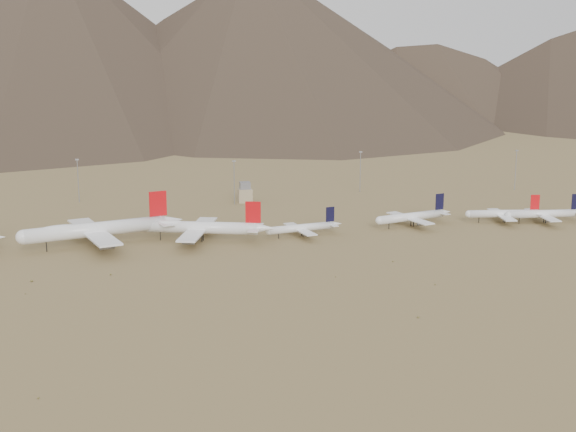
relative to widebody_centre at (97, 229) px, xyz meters
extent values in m
plane|color=#A58B55|center=(51.10, -28.87, -7.96)|extent=(3000.00, 3000.00, 0.00)
cylinder|color=white|center=(-0.32, -0.10, -0.08)|extent=(63.88, 25.19, 6.69)
sphere|color=white|center=(-31.28, -9.49, -0.08)|extent=(6.55, 6.55, 6.55)
cone|color=white|center=(34.37, 10.43, 0.42)|extent=(12.90, 9.14, 6.02)
cube|color=white|center=(-1.56, -0.47, -1.09)|extent=(27.14, 59.78, 0.84)
cube|color=white|center=(29.41, 8.93, 0.58)|extent=(12.12, 23.27, 0.40)
cube|color=red|center=(28.17, 8.55, 9.19)|extent=(8.23, 3.02, 11.87)
cylinder|color=black|center=(-21.99, -6.67, -5.69)|extent=(0.43, 0.43, 4.53)
cylinder|color=black|center=(0.44, 1.88, -5.69)|extent=(0.54, 0.54, 4.53)
cylinder|color=black|center=(1.41, -1.32, -5.69)|extent=(0.54, 0.54, 4.53)
ellipsoid|color=white|center=(-16.42, -4.98, 1.75)|extent=(21.28, 10.81, 4.01)
cylinder|color=slate|center=(-5.00, 10.88, -2.74)|extent=(7.07, 4.76, 3.01)
cylinder|color=slate|center=(1.89, -11.83, -2.74)|extent=(7.07, 4.76, 3.01)
cylinder|color=slate|center=(-8.10, 21.10, -2.74)|extent=(7.07, 4.76, 3.01)
cylinder|color=slate|center=(4.99, -22.05, -2.74)|extent=(7.07, 4.76, 3.01)
cylinder|color=white|center=(47.07, 0.00, -1.27)|extent=(54.17, 21.64, 5.68)
sphere|color=white|center=(20.82, 8.11, -1.27)|extent=(5.56, 5.56, 5.56)
cone|color=white|center=(76.47, -9.08, -0.85)|extent=(10.96, 7.80, 5.11)
cube|color=white|center=(46.02, 0.32, -2.13)|extent=(23.26, 50.71, 0.71)
cube|color=white|center=(72.27, -7.78, -0.71)|extent=(10.37, 19.74, 0.34)
cube|color=red|center=(71.22, -7.46, 6.60)|extent=(6.97, 2.60, 10.07)
cylinder|color=black|center=(28.70, 5.67, -6.04)|extent=(0.37, 0.37, 3.85)
cylinder|color=black|center=(48.54, 1.03, -6.04)|extent=(0.46, 0.46, 3.85)
cylinder|color=black|center=(47.70, -1.68, -6.04)|extent=(0.46, 0.46, 3.85)
ellipsoid|color=white|center=(33.42, 4.21, 0.29)|extent=(18.05, 9.26, 3.41)
cylinder|color=slate|center=(48.99, 9.95, -3.53)|extent=(6.00, 4.06, 2.55)
cylinder|color=slate|center=(43.05, -9.30, -3.53)|extent=(6.00, 4.06, 2.55)
cylinder|color=slate|center=(51.67, 18.61, -3.53)|extent=(6.00, 4.06, 2.55)
cylinder|color=slate|center=(40.37, -17.96, -3.53)|extent=(6.00, 4.06, 2.55)
cylinder|color=white|center=(95.66, 0.22, -3.64)|extent=(33.60, 10.67, 3.65)
sphere|color=white|center=(79.25, -3.33, -3.64)|extent=(3.57, 3.57, 3.57)
cone|color=white|center=(114.05, 4.20, -3.37)|extent=(6.60, 4.49, 3.28)
cube|color=white|center=(95.01, 0.08, -4.19)|extent=(11.34, 29.28, 0.46)
cube|color=white|center=(111.42, 3.63, -3.28)|extent=(5.27, 11.33, 0.22)
cube|color=black|center=(110.77, 3.49, 1.78)|extent=(4.34, 1.24, 7.20)
cylinder|color=black|center=(84.17, -2.27, -6.71)|extent=(0.38, 0.38, 2.50)
cylinder|color=black|center=(96.13, 1.25, -6.71)|extent=(0.48, 0.48, 2.50)
cylinder|color=black|center=(96.51, -0.53, -6.71)|extent=(0.48, 0.48, 2.50)
cylinder|color=slate|center=(93.30, 7.96, -5.09)|extent=(3.63, 2.31, 1.64)
cylinder|color=slate|center=(96.71, -7.80, -5.09)|extent=(3.63, 2.31, 1.64)
cylinder|color=white|center=(155.25, 11.53, -2.98)|extent=(38.28, 15.14, 4.20)
sphere|color=white|center=(136.71, 5.97, -2.98)|extent=(4.12, 4.12, 4.12)
cone|color=white|center=(176.01, 17.76, -2.67)|extent=(7.76, 5.62, 3.78)
cube|color=white|center=(154.51, 11.31, -3.61)|extent=(15.46, 33.55, 0.53)
cube|color=white|center=(173.04, 16.87, -2.56)|extent=(6.96, 13.08, 0.25)
cube|color=black|center=(172.30, 16.64, 3.26)|extent=(4.93, 1.81, 8.29)
cylinder|color=black|center=(142.27, 7.64, -6.52)|extent=(0.44, 0.44, 2.88)
cylinder|color=black|center=(155.69, 12.76, -6.52)|extent=(0.55, 0.55, 2.88)
cylinder|color=black|center=(156.29, 10.75, -6.52)|extent=(0.55, 0.55, 2.88)
cylinder|color=slate|center=(151.84, 20.21, -4.65)|extent=(4.25, 2.92, 1.89)
cylinder|color=slate|center=(157.17, 2.41, -4.65)|extent=(4.25, 2.92, 1.89)
cylinder|color=white|center=(205.35, 11.29, -3.31)|extent=(36.41, 8.36, 3.93)
sphere|color=white|center=(187.39, 13.52, -3.31)|extent=(3.85, 3.85, 3.85)
cone|color=white|center=(225.47, 8.79, -3.01)|extent=(6.90, 4.31, 3.54)
cube|color=white|center=(204.63, 11.38, -3.89)|extent=(9.57, 31.50, 0.49)
cube|color=white|center=(222.60, 9.15, -2.91)|extent=(4.69, 12.10, 0.24)
cube|color=red|center=(221.88, 9.24, 2.54)|extent=(4.71, 0.93, 7.76)
cylinder|color=black|center=(192.78, 12.85, -6.61)|extent=(0.41, 0.41, 2.69)
cylinder|color=black|center=(206.19, 12.18, -6.61)|extent=(0.52, 0.52, 2.69)
cylinder|color=black|center=(205.95, 10.23, -6.61)|extent=(0.52, 0.52, 2.69)
cylinder|color=slate|center=(205.71, 20.00, -4.87)|extent=(3.81, 2.20, 1.77)
cylinder|color=slate|center=(203.56, 2.76, -4.87)|extent=(3.81, 2.20, 1.77)
cylinder|color=white|center=(225.46, 6.01, -3.13)|extent=(37.72, 6.58, 4.07)
sphere|color=white|center=(206.74, 7.26, -3.13)|extent=(3.99, 3.99, 3.99)
cube|color=white|center=(224.72, 6.06, -3.75)|extent=(8.14, 32.50, 0.51)
cube|color=black|center=(242.69, 4.85, 2.92)|extent=(4.89, 0.69, 8.04)
cylinder|color=black|center=(212.36, 6.88, -6.57)|extent=(0.43, 0.43, 2.79)
cylinder|color=black|center=(226.28, 6.97, -6.57)|extent=(0.54, 0.54, 2.79)
cylinder|color=black|center=(226.14, 4.94, -6.57)|extent=(0.54, 0.54, 2.79)
cylinder|color=slate|center=(225.32, 15.04, -4.75)|extent=(3.87, 2.08, 1.83)
cylinder|color=slate|center=(224.11, -2.93, -4.75)|extent=(3.87, 2.08, 1.83)
cube|color=tan|center=(81.10, 91.13, -3.96)|extent=(8.00, 8.00, 8.00)
cube|color=slate|center=(81.10, 91.13, 2.04)|extent=(6.00, 6.00, 4.00)
cylinder|color=gray|center=(-14.63, 109.29, 4.54)|extent=(0.50, 0.50, 25.00)
cube|color=gray|center=(-14.63, 109.29, 17.34)|extent=(2.00, 0.60, 0.80)
cylinder|color=gray|center=(74.17, 85.79, 4.54)|extent=(0.50, 0.50, 25.00)
cube|color=gray|center=(74.17, 85.79, 17.34)|extent=(2.00, 0.60, 0.80)
cylinder|color=gray|center=(156.71, 110.67, 4.54)|extent=(0.50, 0.50, 25.00)
cube|color=gray|center=(156.71, 110.67, 17.34)|extent=(2.00, 0.60, 0.80)
cylinder|color=gray|center=(255.23, 98.21, 4.54)|extent=(0.50, 0.50, 25.00)
cube|color=gray|center=(255.23, 98.21, 17.34)|extent=(2.00, 0.60, 0.80)
ellipsoid|color=olive|center=(110.37, -122.51, -7.69)|extent=(0.88, 0.88, 0.55)
ellipsoid|color=olive|center=(-23.23, -53.60, -7.55)|extent=(1.07, 1.07, 0.83)
ellipsoid|color=olive|center=(6.89, -50.05, -7.60)|extent=(0.81, 0.81, 0.72)
ellipsoid|color=olive|center=(-9.14, -163.78, -7.72)|extent=(0.59, 0.59, 0.48)
ellipsoid|color=olive|center=(94.90, -70.05, -7.78)|extent=(0.50, 0.50, 0.35)
ellipsoid|color=olive|center=(-23.65, -69.52, -7.81)|extent=(0.58, 0.58, 0.29)
ellipsoid|color=olive|center=(124.55, -52.46, -7.70)|extent=(0.70, 0.70, 0.51)
ellipsoid|color=olive|center=(130.00, -87.31, -7.74)|extent=(0.69, 0.69, 0.44)
camera|label=1|loc=(17.95, -367.36, 82.61)|focal=50.00mm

